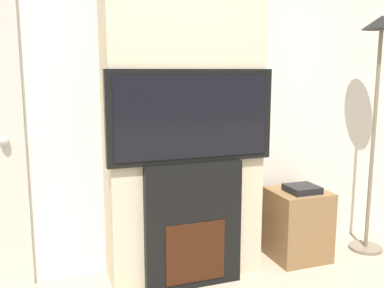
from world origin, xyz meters
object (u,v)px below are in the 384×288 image
(fireplace, at_px, (192,225))
(television, at_px, (192,116))
(media_stand, at_px, (298,223))
(floor_lamp, at_px, (378,74))

(fireplace, relative_size, television, 0.77)
(fireplace, relative_size, media_stand, 1.45)
(television, distance_m, floor_lamp, 1.55)
(fireplace, height_order, floor_lamp, floor_lamp)
(fireplace, height_order, television, television)
(floor_lamp, bearing_deg, television, -177.48)
(television, height_order, floor_lamp, floor_lamp)
(fireplace, bearing_deg, television, -90.00)
(fireplace, distance_m, floor_lamp, 1.82)
(fireplace, xyz_separation_m, floor_lamp, (1.52, 0.07, 0.99))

